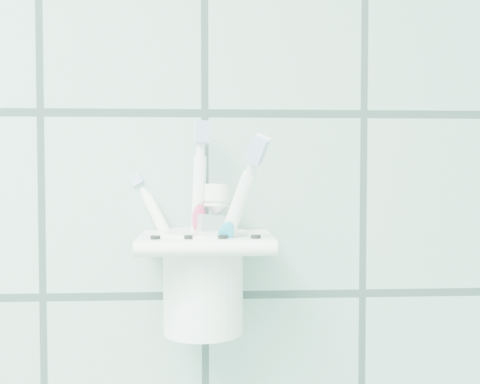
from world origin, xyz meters
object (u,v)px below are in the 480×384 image
object	(u,v)px
toothbrush_pink	(213,230)
toothpaste_tube	(210,245)
holder_bracket	(206,243)
cup	(203,278)
toothbrush_orange	(195,218)
toothbrush_blue	(194,221)

from	to	relation	value
toothbrush_pink	toothpaste_tube	distance (m)	0.01
holder_bracket	cup	size ratio (longest dim) A/B	1.27
toothbrush_pink	toothbrush_orange	bearing A→B (deg)	143.37
cup	toothbrush_pink	world-z (taller)	toothbrush_pink
holder_bracket	toothbrush_orange	bearing A→B (deg)	128.47
holder_bracket	toothpaste_tube	distance (m)	0.01
toothbrush_blue	toothbrush_orange	size ratio (longest dim) A/B	1.00
holder_bracket	toothbrush_pink	size ratio (longest dim) A/B	0.72
toothbrush_blue	toothbrush_orange	bearing A→B (deg)	64.83
toothpaste_tube	toothbrush_pink	bearing A→B (deg)	3.04
cup	toothbrush_blue	distance (m)	0.06
toothbrush_pink	toothbrush_blue	distance (m)	0.02
holder_bracket	toothbrush_pink	distance (m)	0.01
toothpaste_tube	cup	bearing A→B (deg)	107.00
toothbrush_orange	toothbrush_pink	bearing A→B (deg)	-23.38
toothbrush_pink	toothbrush_orange	world-z (taller)	toothbrush_orange
toothbrush_pink	toothpaste_tube	size ratio (longest dim) A/B	1.24
holder_bracket	toothbrush_blue	xyz separation A→B (m)	(-0.01, 0.01, 0.02)
cup	toothpaste_tube	xyz separation A→B (m)	(0.01, -0.01, 0.03)
toothbrush_orange	toothpaste_tube	distance (m)	0.03
holder_bracket	toothpaste_tube	size ratio (longest dim) A/B	0.90
toothbrush_orange	cup	bearing A→B (deg)	-30.11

